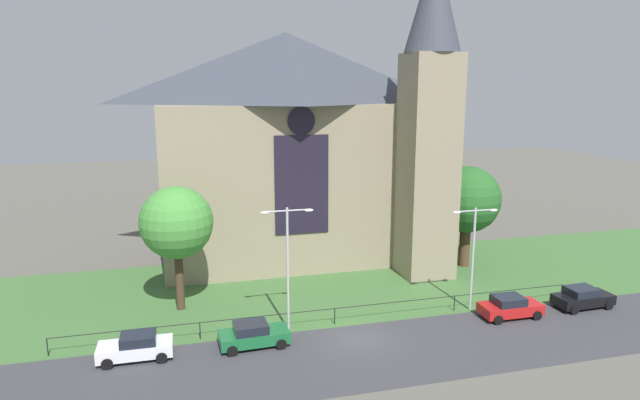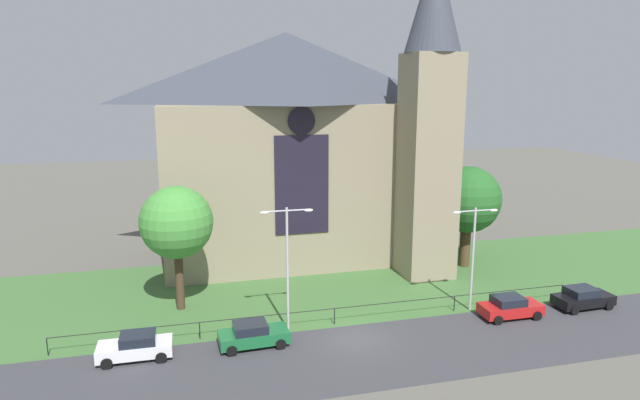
% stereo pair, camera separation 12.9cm
% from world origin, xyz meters
% --- Properties ---
extents(ground, '(160.00, 160.00, 0.00)m').
position_xyz_m(ground, '(0.00, 10.00, 0.00)').
color(ground, '#56544C').
extents(road_asphalt, '(120.00, 8.00, 0.01)m').
position_xyz_m(road_asphalt, '(0.00, -2.00, 0.00)').
color(road_asphalt, '#38383D').
rests_on(road_asphalt, ground).
extents(grass_verge, '(120.00, 20.00, 0.01)m').
position_xyz_m(grass_verge, '(0.00, 8.00, 0.00)').
color(grass_verge, '#3D6633').
rests_on(grass_verge, ground).
extents(church_building, '(23.20, 16.20, 26.00)m').
position_xyz_m(church_building, '(0.06, 17.61, 10.27)').
color(church_building, gray).
rests_on(church_building, ground).
extents(iron_railing, '(35.05, 0.07, 1.13)m').
position_xyz_m(iron_railing, '(-0.71, 2.50, 0.98)').
color(iron_railing, black).
rests_on(iron_railing, ground).
extents(tree_right_far, '(5.72, 5.72, 8.80)m').
position_xyz_m(tree_right_far, '(13.61, 11.27, 5.88)').
color(tree_right_far, '#4C3823').
rests_on(tree_right_far, ground).
extents(tree_left_near, '(5.03, 5.03, 8.84)m').
position_xyz_m(tree_left_near, '(-10.56, 7.73, 6.27)').
color(tree_left_near, '#423021').
rests_on(tree_left_near, ground).
extents(streetlamp_near, '(3.37, 0.26, 8.14)m').
position_xyz_m(streetlamp_near, '(-3.86, 2.40, 5.19)').
color(streetlamp_near, '#B2B2B7').
rests_on(streetlamp_near, ground).
extents(streetlamp_far, '(3.37, 0.26, 7.39)m').
position_xyz_m(streetlamp_far, '(9.21, 2.40, 4.77)').
color(streetlamp_far, '#B2B2B7').
rests_on(streetlamp_far, ground).
extents(parked_car_white, '(4.22, 2.06, 1.51)m').
position_xyz_m(parked_car_white, '(-13.15, 0.87, 0.74)').
color(parked_car_white, silver).
rests_on(parked_car_white, ground).
extents(parked_car_green, '(4.28, 2.18, 1.51)m').
position_xyz_m(parked_car_green, '(-6.37, 0.72, 0.74)').
color(parked_car_green, '#196033').
rests_on(parked_car_green, ground).
extents(parked_car_red, '(4.21, 2.05, 1.51)m').
position_xyz_m(parked_car_red, '(11.19, 0.58, 0.74)').
color(parked_car_red, '#B21919').
rests_on(parked_car_red, ground).
extents(parked_car_black, '(4.26, 2.15, 1.51)m').
position_xyz_m(parked_car_black, '(17.16, 0.76, 0.74)').
color(parked_car_black, black).
rests_on(parked_car_black, ground).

